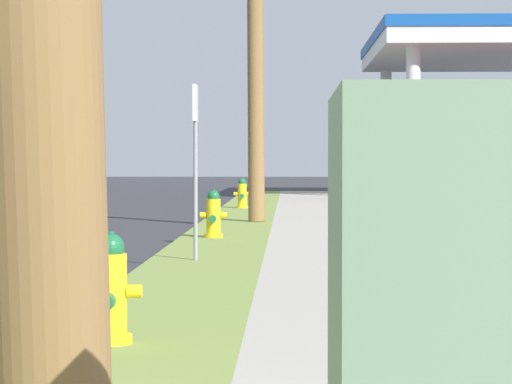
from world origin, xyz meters
TOP-DOWN VIEW (x-y plane):
  - fire_hydrant_nearest at (0.53, 4.35)m, footprint 0.42×0.37m
  - fire_hydrant_second at (0.54, 14.63)m, footprint 0.42×0.38m
  - fire_hydrant_third at (0.56, 25.26)m, footprint 0.42×0.37m
  - street_sign_post at (0.58, 10.67)m, footprint 0.05×0.36m
  - truck_red_at_forecourt at (6.81, 30.32)m, footprint 2.35×5.49m

SIDE VIEW (x-z plane):
  - fire_hydrant_nearest at x=0.53m, z-range 0.07..0.82m
  - fire_hydrant_second at x=0.54m, z-range 0.07..0.82m
  - fire_hydrant_third at x=0.56m, z-range 0.07..0.82m
  - truck_red_at_forecourt at x=6.81m, z-range -0.07..1.90m
  - street_sign_post at x=0.58m, z-range 0.57..2.69m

